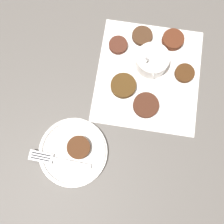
{
  "coord_description": "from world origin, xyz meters",
  "views": [
    {
      "loc": [
        0.29,
        -0.11,
        0.77
      ],
      "look_at": [
        0.12,
        -0.11,
        0.02
      ],
      "focal_mm": 42.0,
      "sensor_mm": 36.0,
      "label": 1
    }
  ],
  "objects_px": {
    "serving_plate": "(73,152)",
    "fritter_on_plate": "(79,147)",
    "fork": "(53,159)",
    "sauce_bowl": "(152,61)"
  },
  "relations": [
    {
      "from": "sauce_bowl",
      "to": "serving_plate",
      "type": "xyz_separation_m",
      "value": [
        0.28,
        -0.23,
        -0.02
      ]
    },
    {
      "from": "sauce_bowl",
      "to": "fritter_on_plate",
      "type": "height_order",
      "value": "sauce_bowl"
    },
    {
      "from": "fork",
      "to": "serving_plate",
      "type": "bearing_deg",
      "value": 112.12
    },
    {
      "from": "serving_plate",
      "to": "fork",
      "type": "height_order",
      "value": "fork"
    },
    {
      "from": "fork",
      "to": "sauce_bowl",
      "type": "bearing_deg",
      "value": 136.56
    },
    {
      "from": "serving_plate",
      "to": "fritter_on_plate",
      "type": "xyz_separation_m",
      "value": [
        -0.01,
        0.02,
        0.02
      ]
    },
    {
      "from": "sauce_bowl",
      "to": "fork",
      "type": "height_order",
      "value": "sauce_bowl"
    },
    {
      "from": "sauce_bowl",
      "to": "serving_plate",
      "type": "distance_m",
      "value": 0.36
    },
    {
      "from": "fritter_on_plate",
      "to": "fork",
      "type": "bearing_deg",
      "value": -64.94
    },
    {
      "from": "serving_plate",
      "to": "sauce_bowl",
      "type": "bearing_deg",
      "value": 140.41
    }
  ]
}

